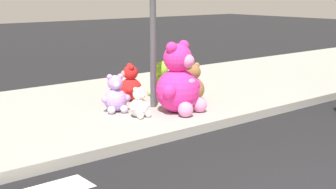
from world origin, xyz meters
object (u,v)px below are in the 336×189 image
plush_white (140,105)px  plush_lime (160,82)px  sign_pole (153,10)px  plush_red (130,86)px  plush_lavender (116,97)px  plush_brown (192,85)px  plush_pink_large (179,84)px

plush_white → plush_lime: size_ratio=0.75×
sign_pole → plush_red: size_ratio=4.60×
sign_pole → plush_lime: sign_pole is taller
plush_red → plush_lime: 0.73m
sign_pole → plush_red: bearing=93.6°
plush_lime → plush_lavender: 1.50m
plush_lavender → plush_brown: 1.59m
plush_brown → sign_pole: bearing=176.0°
plush_red → plush_white: plush_red is taller
plush_white → plush_lime: plush_lime is taller
plush_red → plush_pink_large: bearing=-83.5°
sign_pole → plush_white: sign_pole is taller
sign_pole → plush_lavender: (-0.71, 0.13, -1.44)m
plush_lime → plush_pink_large: bearing=-114.8°
plush_brown → plush_red: bearing=141.0°
sign_pole → plush_white: bearing=-145.5°
plush_lavender → plush_brown: size_ratio=0.91×
plush_pink_large → plush_lime: plush_pink_large is taller
plush_pink_large → plush_red: bearing=96.5°
plush_white → plush_lavender: (-0.10, 0.55, 0.06)m
plush_white → plush_lavender: 0.56m
plush_pink_large → plush_red: 1.29m
sign_pole → plush_white: (-0.61, -0.42, -1.50)m
plush_white → plush_brown: bearing=13.6°
sign_pole → plush_white: 1.67m
plush_lime → plush_white: bearing=-139.8°
sign_pole → plush_white: size_ratio=6.34×
plush_red → plush_brown: 1.17m
plush_lime → plush_brown: 0.76m
sign_pole → plush_brown: bearing=-4.0°
plush_white → plush_lime: (1.29, 1.09, 0.07)m
plush_brown → plush_white: bearing=-166.4°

